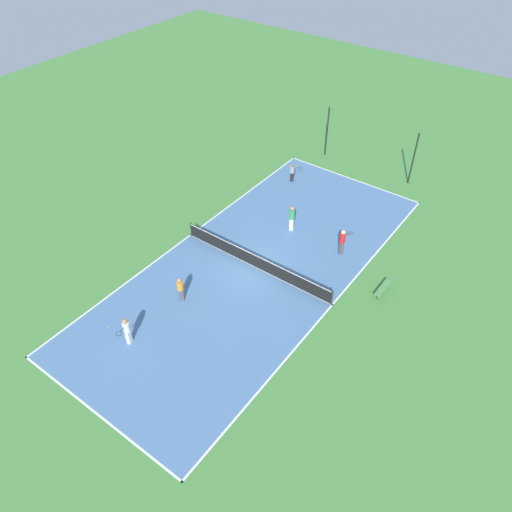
{
  "coord_description": "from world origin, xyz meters",
  "views": [
    {
      "loc": [
        13.26,
        -18.04,
        20.27
      ],
      "look_at": [
        0.0,
        0.0,
        0.9
      ],
      "focal_mm": 35.0,
      "sensor_mm": 36.0,
      "label": 1
    }
  ],
  "objects_px": {
    "player_near_white": "(127,330)",
    "fence_post_back_left": "(327,132)",
    "player_coach_red": "(342,240)",
    "tennis_ball_right_alley": "(109,327)",
    "fence_post_back_right": "(413,159)",
    "bench": "(383,288)",
    "tennis_ball_midcourt": "(325,224)",
    "player_baseline_gray": "(292,171)",
    "player_far_green": "(292,217)",
    "tennis_net": "(256,261)",
    "player_center_orange": "(180,288)",
    "tennis_ball_far_baseline": "(230,242)"
  },
  "relations": [
    {
      "from": "fence_post_back_right",
      "to": "tennis_ball_right_alley",
      "type": "bearing_deg",
      "value": -107.16
    },
    {
      "from": "player_center_orange",
      "to": "player_baseline_gray",
      "type": "bearing_deg",
      "value": 47.74
    },
    {
      "from": "player_coach_red",
      "to": "bench",
      "type": "bearing_deg",
      "value": -88.02
    },
    {
      "from": "bench",
      "to": "player_center_orange",
      "type": "xyz_separation_m",
      "value": [
        -8.86,
        -7.2,
        0.55
      ]
    },
    {
      "from": "tennis_net",
      "to": "tennis_ball_far_baseline",
      "type": "relative_size",
      "value": 154.38
    },
    {
      "from": "fence_post_back_left",
      "to": "player_baseline_gray",
      "type": "bearing_deg",
      "value": -89.7
    },
    {
      "from": "tennis_ball_right_alley",
      "to": "tennis_ball_midcourt",
      "type": "bearing_deg",
      "value": 72.38
    },
    {
      "from": "tennis_net",
      "to": "player_coach_red",
      "type": "distance_m",
      "value": 5.46
    },
    {
      "from": "player_far_green",
      "to": "tennis_ball_midcourt",
      "type": "xyz_separation_m",
      "value": [
        1.5,
        1.81,
        -1.04
      ]
    },
    {
      "from": "player_coach_red",
      "to": "player_center_orange",
      "type": "distance_m",
      "value": 10.28
    },
    {
      "from": "bench",
      "to": "fence_post_back_left",
      "type": "height_order",
      "value": "fence_post_back_left"
    },
    {
      "from": "player_coach_red",
      "to": "tennis_ball_far_baseline",
      "type": "xyz_separation_m",
      "value": [
        -6.23,
        -3.27,
        -1.01
      ]
    },
    {
      "from": "tennis_ball_far_baseline",
      "to": "player_near_white",
      "type": "bearing_deg",
      "value": -84.37
    },
    {
      "from": "player_coach_red",
      "to": "tennis_ball_far_baseline",
      "type": "height_order",
      "value": "player_coach_red"
    },
    {
      "from": "tennis_net",
      "to": "fence_post_back_right",
      "type": "distance_m",
      "value": 14.84
    },
    {
      "from": "fence_post_back_left",
      "to": "bench",
      "type": "bearing_deg",
      "value": -47.81
    },
    {
      "from": "player_near_white",
      "to": "player_far_green",
      "type": "bearing_deg",
      "value": 159.23
    },
    {
      "from": "player_far_green",
      "to": "player_coach_red",
      "type": "xyz_separation_m",
      "value": [
        3.8,
        -0.18,
        -0.03
      ]
    },
    {
      "from": "player_far_green",
      "to": "fence_post_back_right",
      "type": "bearing_deg",
      "value": 47.36
    },
    {
      "from": "player_near_white",
      "to": "player_coach_red",
      "type": "height_order",
      "value": "player_coach_red"
    },
    {
      "from": "tennis_net",
      "to": "player_baseline_gray",
      "type": "xyz_separation_m",
      "value": [
        -3.56,
        9.39,
        0.32
      ]
    },
    {
      "from": "bench",
      "to": "fence_post_back_right",
      "type": "distance_m",
      "value": 12.43
    },
    {
      "from": "bench",
      "to": "player_far_green",
      "type": "bearing_deg",
      "value": 76.15
    },
    {
      "from": "fence_post_back_left",
      "to": "tennis_ball_right_alley",
      "type": "bearing_deg",
      "value": -89.69
    },
    {
      "from": "tennis_net",
      "to": "bench",
      "type": "height_order",
      "value": "tennis_net"
    },
    {
      "from": "player_center_orange",
      "to": "fence_post_back_right",
      "type": "xyz_separation_m",
      "value": [
        5.34,
        19.01,
        1.08
      ]
    },
    {
      "from": "tennis_net",
      "to": "tennis_ball_right_alley",
      "type": "height_order",
      "value": "tennis_net"
    },
    {
      "from": "fence_post_back_right",
      "to": "player_far_green",
      "type": "bearing_deg",
      "value": -111.31
    },
    {
      "from": "player_near_white",
      "to": "tennis_ball_right_alley",
      "type": "relative_size",
      "value": 25.82
    },
    {
      "from": "fence_post_back_right",
      "to": "player_coach_red",
      "type": "bearing_deg",
      "value": -90.53
    },
    {
      "from": "tennis_ball_far_baseline",
      "to": "tennis_net",
      "type": "bearing_deg",
      "value": -18.21
    },
    {
      "from": "player_baseline_gray",
      "to": "tennis_ball_right_alley",
      "type": "height_order",
      "value": "player_baseline_gray"
    },
    {
      "from": "player_baseline_gray",
      "to": "fence_post_back_right",
      "type": "relative_size",
      "value": 0.36
    },
    {
      "from": "player_center_orange",
      "to": "tennis_ball_midcourt",
      "type": "xyz_separation_m",
      "value": [
        2.94,
        10.84,
        -0.88
      ]
    },
    {
      "from": "player_near_white",
      "to": "fence_post_back_left",
      "type": "xyz_separation_m",
      "value": [
        -1.79,
        22.89,
        0.98
      ]
    },
    {
      "from": "tennis_ball_midcourt",
      "to": "player_near_white",
      "type": "bearing_deg",
      "value": -101.5
    },
    {
      "from": "tennis_ball_far_baseline",
      "to": "fence_post_back_left",
      "type": "xyz_separation_m",
      "value": [
        -0.86,
        13.43,
        1.97
      ]
    },
    {
      "from": "tennis_ball_far_baseline",
      "to": "tennis_ball_right_alley",
      "type": "bearing_deg",
      "value": -94.44
    },
    {
      "from": "tennis_net",
      "to": "tennis_ball_far_baseline",
      "type": "height_order",
      "value": "tennis_net"
    },
    {
      "from": "player_center_orange",
      "to": "tennis_ball_far_baseline",
      "type": "xyz_separation_m",
      "value": [
        -0.99,
        5.58,
        -0.88
      ]
    },
    {
      "from": "tennis_net",
      "to": "player_far_green",
      "type": "xyz_separation_m",
      "value": [
        -0.3,
        4.35,
        0.56
      ]
    },
    {
      "from": "fence_post_back_right",
      "to": "player_near_white",
      "type": "bearing_deg",
      "value": -103.25
    },
    {
      "from": "bench",
      "to": "player_far_green",
      "type": "height_order",
      "value": "player_far_green"
    },
    {
      "from": "bench",
      "to": "tennis_ball_midcourt",
      "type": "bearing_deg",
      "value": 58.41
    },
    {
      "from": "player_far_green",
      "to": "tennis_ball_far_baseline",
      "type": "height_order",
      "value": "player_far_green"
    },
    {
      "from": "fence_post_back_left",
      "to": "fence_post_back_right",
      "type": "bearing_deg",
      "value": 0.0
    },
    {
      "from": "player_center_orange",
      "to": "fence_post_back_right",
      "type": "bearing_deg",
      "value": 24.71
    },
    {
      "from": "player_center_orange",
      "to": "tennis_ball_right_alley",
      "type": "height_order",
      "value": "player_center_orange"
    },
    {
      "from": "player_center_orange",
      "to": "tennis_ball_right_alley",
      "type": "distance_m",
      "value": 4.3
    },
    {
      "from": "bench",
      "to": "player_near_white",
      "type": "relative_size",
      "value": 0.94
    }
  ]
}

